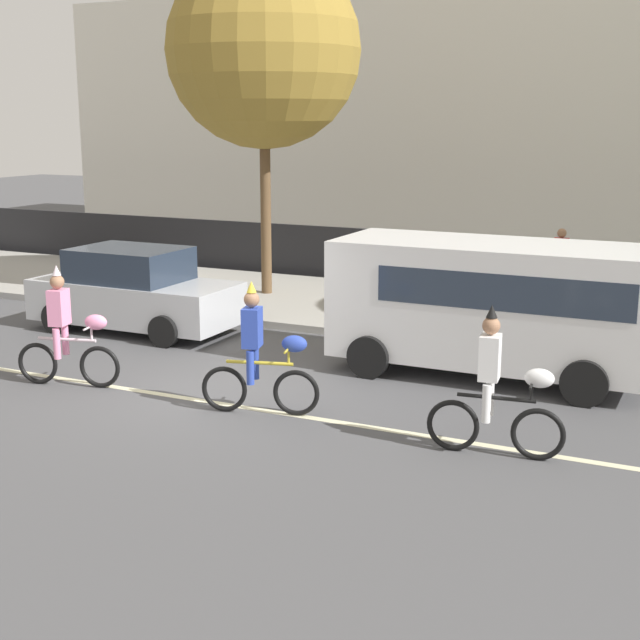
% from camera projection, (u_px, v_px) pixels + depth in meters
% --- Properties ---
extents(ground_plane, '(80.00, 80.00, 0.00)m').
position_uv_depth(ground_plane, '(214.00, 391.00, 13.76)').
color(ground_plane, '#4C4C4F').
extents(road_centre_line, '(36.00, 0.14, 0.01)m').
position_uv_depth(road_centre_line, '(196.00, 400.00, 13.32)').
color(road_centre_line, beige).
rests_on(road_centre_line, ground).
extents(sidewalk_curb, '(60.00, 5.00, 0.15)m').
position_uv_depth(sidewalk_curb, '(372.00, 307.00, 19.47)').
color(sidewalk_curb, '#9E9B93').
rests_on(sidewalk_curb, ground).
extents(fence_line, '(40.00, 0.08, 1.40)m').
position_uv_depth(fence_line, '(417.00, 260.00, 21.88)').
color(fence_line, black).
rests_on(fence_line, ground).
extents(building_backdrop, '(28.00, 8.00, 7.88)m').
position_uv_depth(building_backdrop, '(503.00, 123.00, 28.80)').
color(building_backdrop, beige).
rests_on(building_backdrop, ground).
extents(parade_cyclist_pink, '(1.69, 0.59, 1.92)m').
position_uv_depth(parade_cyclist_pink, '(67.00, 334.00, 13.85)').
color(parade_cyclist_pink, black).
rests_on(parade_cyclist_pink, ground).
extents(parade_cyclist_cobalt, '(1.68, 0.62, 1.92)m').
position_uv_depth(parade_cyclist_cobalt, '(260.00, 357.00, 12.53)').
color(parade_cyclist_cobalt, black).
rests_on(parade_cyclist_cobalt, ground).
extents(parade_cyclist_zebra, '(1.72, 0.51, 1.92)m').
position_uv_depth(parade_cyclist_zebra, '(498.00, 391.00, 10.96)').
color(parade_cyclist_zebra, black).
rests_on(parade_cyclist_zebra, ground).
extents(parked_van_white, '(5.00, 2.22, 2.18)m').
position_uv_depth(parked_van_white, '(495.00, 299.00, 14.33)').
color(parked_van_white, white).
rests_on(parked_van_white, ground).
extents(parked_car_silver, '(4.10, 1.92, 1.64)m').
position_uv_depth(parked_car_silver, '(134.00, 292.00, 17.51)').
color(parked_car_silver, '#B7BABF').
rests_on(parked_car_silver, ground).
extents(street_tree_near_lamp, '(4.31, 4.31, 7.58)m').
position_uv_depth(street_tree_near_lamp, '(264.00, 50.00, 19.47)').
color(street_tree_near_lamp, brown).
rests_on(street_tree_near_lamp, sidewalk_curb).
extents(pedestrian_onlooker, '(0.32, 0.20, 1.62)m').
position_uv_depth(pedestrian_onlooker, '(560.00, 263.00, 19.51)').
color(pedestrian_onlooker, '#33333D').
rests_on(pedestrian_onlooker, sidewalk_curb).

